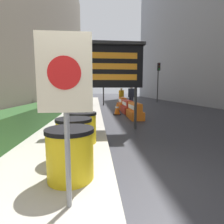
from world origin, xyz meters
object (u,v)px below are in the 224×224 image
object	(u,v)px
pedestrian_worker	(121,95)
barrel_drum_foreground	(70,153)
jersey_barrier_orange_near	(135,112)
jersey_barrier_orange_far	(122,104)
traffic_light_far_side	(158,74)
message_board	(112,66)
pedestrian_passerby	(131,95)
warning_sign	(65,89)
barrel_drum_middle	(74,137)
traffic_light_near_curb	(103,70)
barrel_drum_back	(82,128)
traffic_cone_near	(117,108)
jersey_barrier_red_striped	(127,107)

from	to	relation	value
pedestrian_worker	barrel_drum_foreground	bearing A→B (deg)	-127.82
barrel_drum_foreground	jersey_barrier_orange_near	xyz separation A→B (m)	(2.36, 6.17, -0.17)
pedestrian_worker	jersey_barrier_orange_far	bearing A→B (deg)	-123.61
barrel_drum_foreground	traffic_light_far_side	xyz separation A→B (m)	(7.38, 16.84, 2.65)
message_board	pedestrian_passerby	size ratio (longest dim) A/B	1.72
jersey_barrier_orange_far	warning_sign	bearing A→B (deg)	-101.63
warning_sign	jersey_barrier_orange_far	xyz separation A→B (m)	(2.28, 11.10, -1.09)
barrel_drum_middle	traffic_light_far_side	size ratio (longest dim) A/B	0.18
warning_sign	traffic_light_near_curb	xyz separation A→B (m)	(1.01, 14.36, 1.73)
barrel_drum_middle	barrel_drum_back	xyz separation A→B (m)	(0.09, 0.90, 0.00)
warning_sign	traffic_cone_near	bearing A→B (deg)	79.35
barrel_drum_middle	jersey_barrier_orange_near	distance (m)	5.80
warning_sign	jersey_barrier_orange_far	size ratio (longest dim) A/B	1.12
traffic_cone_near	pedestrian_worker	world-z (taller)	pedestrian_worker
traffic_cone_near	pedestrian_worker	size ratio (longest dim) A/B	0.48
jersey_barrier_red_striped	pedestrian_passerby	bearing A→B (deg)	73.39
jersey_barrier_red_striped	pedestrian_worker	distance (m)	5.75
barrel_drum_middle	traffic_cone_near	world-z (taller)	barrel_drum_middle
barrel_drum_middle	warning_sign	bearing A→B (deg)	-85.44
traffic_light_near_curb	jersey_barrier_red_striped	bearing A→B (deg)	-76.64
jersey_barrier_orange_near	jersey_barrier_orange_far	xyz separation A→B (m)	(0.00, 4.27, 0.04)
pedestrian_passerby	barrel_drum_foreground	bearing A→B (deg)	-98.06
barrel_drum_foreground	warning_sign	bearing A→B (deg)	-83.81
barrel_drum_middle	jersey_barrier_orange_far	size ratio (longest dim) A/B	0.45
pedestrian_worker	pedestrian_passerby	size ratio (longest dim) A/B	0.90
warning_sign	traffic_light_far_side	distance (m)	19.05
traffic_cone_near	warning_sign	bearing A→B (deg)	-100.65
barrel_drum_foreground	pedestrian_passerby	xyz separation A→B (m)	(3.13, 10.93, 0.54)
traffic_cone_near	traffic_light_far_side	xyz separation A→B (m)	(5.77, 9.30, 2.79)
jersey_barrier_orange_far	traffic_light_far_side	bearing A→B (deg)	51.85
barrel_drum_middle	pedestrian_passerby	world-z (taller)	pedestrian_passerby
jersey_barrier_orange_near	jersey_barrier_red_striped	bearing A→B (deg)	90.00
warning_sign	traffic_light_far_side	size ratio (longest dim) A/B	0.44
pedestrian_passerby	warning_sign	bearing A→B (deg)	-96.85
jersey_barrier_orange_far	message_board	bearing A→B (deg)	-101.65
barrel_drum_back	traffic_light_far_side	size ratio (longest dim) A/B	0.18
traffic_cone_near	pedestrian_passerby	bearing A→B (deg)	65.90
jersey_barrier_red_striped	traffic_light_near_curb	bearing A→B (deg)	103.36
warning_sign	jersey_barrier_orange_far	bearing A→B (deg)	78.37
jersey_barrier_orange_near	traffic_light_near_curb	distance (m)	8.14
traffic_light_near_curb	traffic_light_far_side	world-z (taller)	traffic_light_near_curb
barrel_drum_foreground	barrel_drum_middle	bearing A→B (deg)	93.33
barrel_drum_foreground	traffic_light_near_curb	world-z (taller)	traffic_light_near_curb
warning_sign	jersey_barrier_red_striped	bearing A→B (deg)	75.75
barrel_drum_foreground	barrel_drum_back	world-z (taller)	same
traffic_light_near_curb	barrel_drum_back	bearing A→B (deg)	-95.02
warning_sign	jersey_barrier_orange_far	distance (m)	11.39
jersey_barrier_orange_far	pedestrian_passerby	world-z (taller)	pedestrian_passerby
barrel_drum_foreground	jersey_barrier_orange_near	bearing A→B (deg)	69.09
barrel_drum_back	jersey_barrier_red_striped	bearing A→B (deg)	70.49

